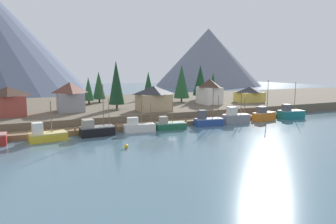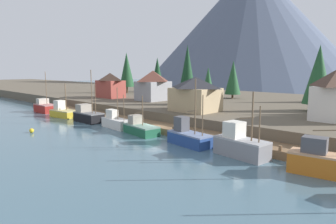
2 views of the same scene
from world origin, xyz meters
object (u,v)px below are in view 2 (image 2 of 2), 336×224
at_px(fishing_boat_grey, 240,144).
at_px(conifer_near_right, 319,75).
at_px(fishing_boat_yellow, 64,112).
at_px(conifer_far_left, 233,78).
at_px(house_red, 110,85).
at_px(conifer_far_right, 315,79).
at_px(fishing_boat_black, 88,115).
at_px(fishing_boat_white, 116,122).
at_px(fishing_boat_orange, 323,162).
at_px(house_grey, 153,85).
at_px(conifer_near_left, 187,72).
at_px(conifer_mid_right, 127,70).
at_px(fishing_boat_blue, 188,136).
at_px(fishing_boat_green, 140,128).
at_px(conifer_back_right, 157,72).
at_px(channel_buoy, 32,131).
at_px(fishing_boat_red, 45,107).
at_px(house_white, 336,94).
at_px(house_tan, 195,94).
at_px(conifer_centre, 208,81).

bearing_deg(fishing_boat_grey, conifer_near_right, 98.20).
bearing_deg(fishing_boat_yellow, conifer_far_left, 57.67).
bearing_deg(conifer_far_left, house_red, -139.26).
bearing_deg(conifer_far_right, fishing_boat_black, -123.17).
height_order(fishing_boat_white, fishing_boat_orange, fishing_boat_orange).
relative_size(fishing_boat_black, fishing_boat_orange, 0.98).
bearing_deg(fishing_boat_black, fishing_boat_yellow, -178.22).
xyz_separation_m(house_red, conifer_far_right, (42.12, 25.24, 1.93)).
relative_size(fishing_boat_black, house_grey, 1.35).
relative_size(house_red, conifer_far_right, 0.78).
distance_m(conifer_near_left, conifer_mid_right, 35.87).
bearing_deg(fishing_boat_blue, fishing_boat_black, -172.30).
relative_size(fishing_boat_green, conifer_near_left, 0.53).
distance_m(house_red, conifer_far_right, 49.14).
xyz_separation_m(fishing_boat_yellow, fishing_boat_white, (17.44, 0.58, -0.00)).
xyz_separation_m(fishing_boat_blue, conifer_back_right, (-47.15, 39.82, 7.68)).
xyz_separation_m(conifer_near_left, channel_buoy, (-6.73, -29.59, -8.96)).
xyz_separation_m(fishing_boat_grey, conifer_near_left, (-23.45, 18.23, 7.90)).
distance_m(fishing_boat_red, conifer_near_left, 33.93).
distance_m(fishing_boat_red, channel_buoy, 23.62).
distance_m(house_white, house_grey, 39.34).
distance_m(fishing_boat_yellow, conifer_mid_right, 34.75).
height_order(fishing_boat_yellow, house_grey, house_grey).
bearing_deg(fishing_boat_blue, conifer_far_left, 121.94).
xyz_separation_m(fishing_boat_white, channel_buoy, (-6.18, -11.61, -0.68)).
bearing_deg(conifer_near_right, fishing_boat_green, -122.14).
bearing_deg(fishing_boat_black, house_tan, 33.64).
bearing_deg(conifer_mid_right, house_grey, -23.99).
bearing_deg(conifer_near_left, fishing_boat_grey, -37.86).
height_order(fishing_boat_white, conifer_far_left, conifer_far_left).
height_order(house_white, conifer_near_right, conifer_near_right).
height_order(fishing_boat_red, conifer_centre, conifer_centre).
bearing_deg(house_tan, conifer_centre, 120.99).
relative_size(fishing_boat_yellow, fishing_boat_blue, 0.80).
bearing_deg(channel_buoy, fishing_boat_red, 151.24).
distance_m(fishing_boat_green, conifer_near_left, 21.14).
bearing_deg(conifer_back_right, house_red, -73.70).
height_order(fishing_boat_black, house_red, fishing_boat_black).
relative_size(fishing_boat_blue, house_red, 1.18).
bearing_deg(conifer_near_right, house_grey, -167.76).
relative_size(fishing_boat_white, fishing_boat_green, 1.05).
xyz_separation_m(house_red, conifer_near_right, (47.38, 10.39, 3.17)).
bearing_deg(fishing_boat_yellow, channel_buoy, -51.42).
height_order(fishing_boat_black, house_tan, fishing_boat_black).
relative_size(conifer_near_left, conifer_back_right, 1.10).
bearing_deg(channel_buoy, fishing_boat_yellow, 135.57).
bearing_deg(house_grey, conifer_far_left, 58.51).
xyz_separation_m(conifer_centre, conifer_far_left, (4.08, 4.97, 0.76)).
xyz_separation_m(fishing_boat_grey, conifer_back_right, (-54.79, 39.78, 7.40)).
relative_size(conifer_near_right, conifer_mid_right, 0.93).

